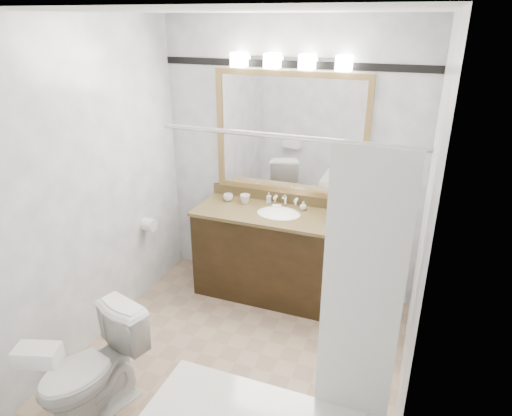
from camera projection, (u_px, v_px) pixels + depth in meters
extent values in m
cube|color=tan|center=(235.00, 363.00, 3.52)|extent=(2.40, 2.60, 0.01)
cube|color=white|center=(227.00, 10.00, 2.55)|extent=(2.40, 2.60, 0.01)
cube|color=white|center=(290.00, 161.00, 4.16)|extent=(2.40, 0.01, 2.50)
cube|color=white|center=(107.00, 331.00, 1.91)|extent=(2.40, 0.01, 2.50)
cube|color=white|center=(86.00, 192.00, 3.44)|extent=(0.01, 2.60, 2.50)
cube|color=white|center=(422.00, 245.00, 2.64)|extent=(0.01, 2.60, 2.50)
cube|color=black|center=(278.00, 257.00, 4.24)|extent=(1.50, 0.55, 0.82)
cube|color=olive|center=(279.00, 215.00, 4.07)|extent=(1.53, 0.58, 0.03)
cube|color=olive|center=(288.00, 198.00, 4.28)|extent=(1.53, 0.03, 0.10)
ellipsoid|color=white|center=(279.00, 216.00, 4.08)|extent=(0.44, 0.34, 0.14)
cube|color=#AA854C|center=(291.00, 74.00, 3.84)|extent=(1.40, 0.04, 0.05)
cube|color=#AA854C|center=(288.00, 190.00, 4.25)|extent=(1.40, 0.04, 0.05)
cube|color=#AA854C|center=(220.00, 129.00, 4.27)|extent=(0.05, 0.04, 1.00)
cube|color=#AA854C|center=(367.00, 142.00, 3.82)|extent=(0.05, 0.04, 1.00)
cube|color=white|center=(290.00, 135.00, 4.05)|extent=(1.30, 0.01, 1.00)
cube|color=silver|center=(291.00, 58.00, 3.78)|extent=(0.90, 0.05, 0.03)
cube|color=white|center=(239.00, 60.00, 3.90)|extent=(0.12, 0.12, 0.12)
cube|color=white|center=(272.00, 61.00, 3.80)|extent=(0.12, 0.12, 0.12)
cube|color=white|center=(307.00, 62.00, 3.70)|extent=(0.12, 0.12, 0.12)
cube|color=white|center=(344.00, 63.00, 3.60)|extent=(0.12, 0.12, 0.12)
cube|color=black|center=(292.00, 64.00, 3.82)|extent=(2.40, 0.01, 0.06)
cylinder|color=silver|center=(286.00, 137.00, 2.13)|extent=(1.30, 0.02, 0.02)
cube|color=white|center=(362.00, 297.00, 2.28)|extent=(0.40, 0.04, 1.55)
cylinder|color=white|center=(149.00, 225.00, 4.20)|extent=(0.11, 0.12, 0.12)
imported|color=white|center=(92.00, 370.00, 2.95)|extent=(0.59, 0.79, 0.72)
cube|color=white|center=(38.00, 355.00, 2.48)|extent=(0.27, 0.20, 0.10)
cylinder|color=black|center=(352.00, 226.00, 3.80)|extent=(0.17, 0.17, 0.02)
cylinder|color=black|center=(353.00, 209.00, 3.80)|extent=(0.15, 0.15, 0.25)
sphere|color=black|center=(354.00, 195.00, 3.75)|extent=(0.15, 0.15, 0.15)
cube|color=black|center=(354.00, 204.00, 3.70)|extent=(0.11, 0.11, 0.05)
cylinder|color=silver|center=(352.00, 224.00, 3.77)|extent=(0.06, 0.06, 0.06)
imported|color=white|center=(228.00, 197.00, 4.33)|extent=(0.11, 0.11, 0.07)
imported|color=white|center=(245.00, 199.00, 4.27)|extent=(0.12, 0.12, 0.09)
imported|color=white|center=(269.00, 198.00, 4.29)|extent=(0.05, 0.05, 0.09)
imported|color=white|center=(303.00, 206.00, 4.12)|extent=(0.08, 0.08, 0.08)
cube|color=beige|center=(277.00, 206.00, 4.18)|extent=(0.08, 0.06, 0.02)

